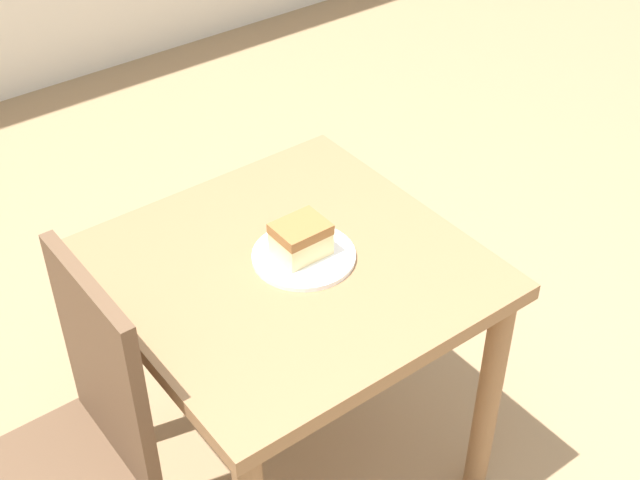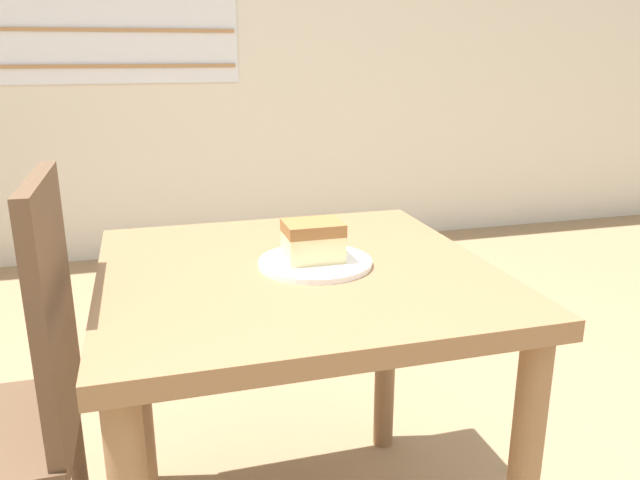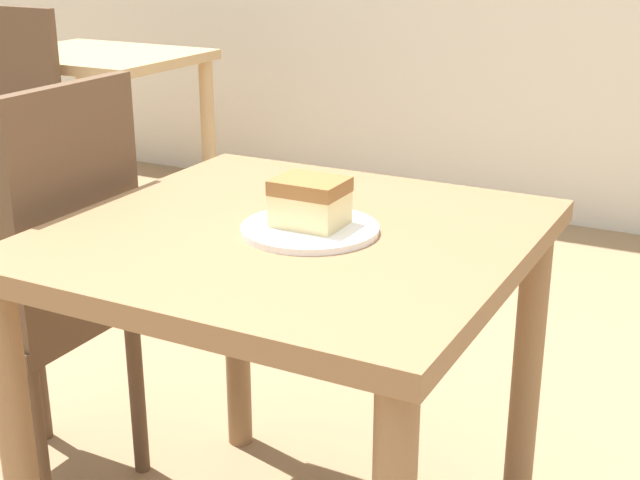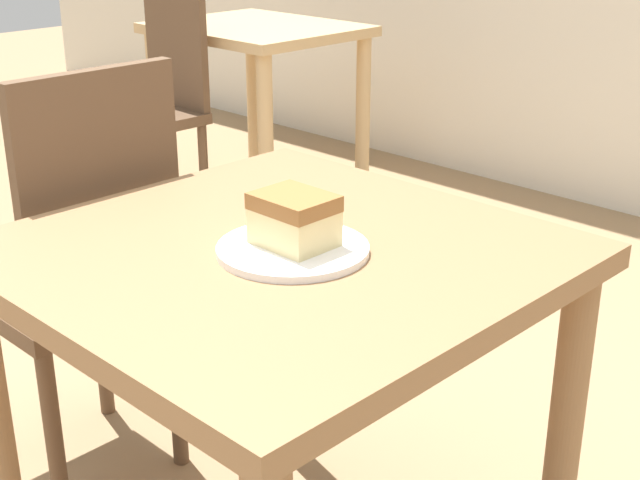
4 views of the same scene
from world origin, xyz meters
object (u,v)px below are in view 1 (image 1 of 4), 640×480
(dining_table_near, at_px, (290,303))
(cake_slice, at_px, (301,239))
(chair_near_window, at_px, (74,455))
(plate, at_px, (304,256))

(dining_table_near, height_order, cake_slice, cake_slice)
(chair_near_window, xyz_separation_m, plate, (0.62, 0.02, 0.23))
(dining_table_near, distance_m, cake_slice, 0.18)
(chair_near_window, relative_size, plate, 3.95)
(chair_near_window, bearing_deg, cake_slice, 92.11)
(dining_table_near, bearing_deg, cake_slice, 3.70)
(chair_near_window, xyz_separation_m, cake_slice, (0.61, 0.02, 0.27))
(dining_table_near, relative_size, cake_slice, 6.74)
(plate, bearing_deg, dining_table_near, 174.06)
(dining_table_near, relative_size, chair_near_window, 0.85)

